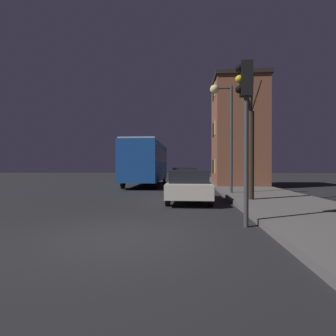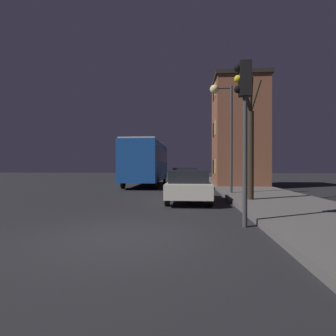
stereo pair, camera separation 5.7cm
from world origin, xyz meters
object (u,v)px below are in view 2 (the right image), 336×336
(bus, at_px, (147,160))
(car_mid_lane, at_px, (185,178))
(car_near_lane, at_px, (188,185))
(bare_tree, at_px, (251,143))
(streetlamp, at_px, (223,113))
(traffic_light, at_px, (244,108))

(bus, distance_m, car_mid_lane, 4.29)
(car_near_lane, xyz_separation_m, car_mid_lane, (-0.26, 7.05, 0.05))
(bare_tree, relative_size, car_near_lane, 1.26)
(bare_tree, xyz_separation_m, car_mid_lane, (-2.88, 7.36, -1.76))
(bare_tree, xyz_separation_m, bus, (-6.07, 9.91, -0.44))
(bare_tree, height_order, bus, bare_tree)
(streetlamp, relative_size, bare_tree, 1.11)
(streetlamp, height_order, bus, streetlamp)
(bus, height_order, car_near_lane, bus)
(traffic_light, relative_size, car_mid_lane, 1.04)
(streetlamp, bearing_deg, traffic_light, -93.11)
(traffic_light, height_order, bus, traffic_light)
(streetlamp, relative_size, traffic_light, 1.36)
(streetlamp, relative_size, car_mid_lane, 1.41)
(car_mid_lane, bearing_deg, streetlamp, -64.80)
(bus, xyz_separation_m, car_mid_lane, (3.19, -2.55, -1.33))
(streetlamp, bearing_deg, bare_tree, -74.85)
(streetlamp, height_order, car_mid_lane, streetlamp)
(traffic_light, distance_m, bare_tree, 4.63)
(bare_tree, relative_size, car_mid_lane, 1.27)
(car_mid_lane, bearing_deg, bare_tree, -68.63)
(streetlamp, xyz_separation_m, car_near_lane, (-1.83, -2.61, -3.70))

